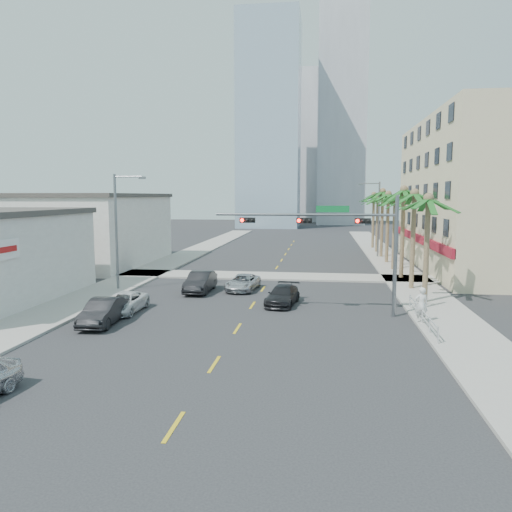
{
  "coord_description": "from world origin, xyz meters",
  "views": [
    {
      "loc": [
        4.62,
        -22.69,
        7.34
      ],
      "look_at": [
        0.4,
        8.84,
        3.5
      ],
      "focal_mm": 35.0,
      "sensor_mm": 36.0,
      "label": 1
    }
  ],
  "objects_px": {
    "traffic_signal_mast": "(342,234)",
    "car_lane_center": "(243,282)",
    "pedestrian": "(421,305)",
    "car_lane_left": "(200,282)",
    "car_parked_far": "(124,303)",
    "car_parked_mid": "(103,312)",
    "car_lane_right": "(283,295)"
  },
  "relations": [
    {
      "from": "car_parked_mid",
      "to": "car_lane_right",
      "type": "bearing_deg",
      "value": 30.03
    },
    {
      "from": "car_parked_far",
      "to": "car_lane_center",
      "type": "xyz_separation_m",
      "value": [
        6.3,
        8.38,
        -0.01
      ]
    },
    {
      "from": "traffic_signal_mast",
      "to": "car_lane_left",
      "type": "relative_size",
      "value": 2.35
    },
    {
      "from": "car_parked_mid",
      "to": "pedestrian",
      "type": "xyz_separation_m",
      "value": [
        18.1,
        2.43,
        0.42
      ]
    },
    {
      "from": "car_lane_left",
      "to": "pedestrian",
      "type": "bearing_deg",
      "value": -27.33
    },
    {
      "from": "car_lane_center",
      "to": "car_lane_right",
      "type": "xyz_separation_m",
      "value": [
        3.5,
        -4.78,
        0.02
      ]
    },
    {
      "from": "traffic_signal_mast",
      "to": "car_parked_far",
      "type": "relative_size",
      "value": 2.46
    },
    {
      "from": "traffic_signal_mast",
      "to": "car_lane_center",
      "type": "distance_m",
      "value": 11.22
    },
    {
      "from": "traffic_signal_mast",
      "to": "car_lane_center",
      "type": "xyz_separation_m",
      "value": [
        -7.28,
        7.29,
        -4.44
      ]
    },
    {
      "from": "car_parked_far",
      "to": "car_lane_center",
      "type": "bearing_deg",
      "value": 52.93
    },
    {
      "from": "car_lane_right",
      "to": "pedestrian",
      "type": "distance_m",
      "value": 9.3
    },
    {
      "from": "traffic_signal_mast",
      "to": "car_lane_left",
      "type": "bearing_deg",
      "value": 149.35
    },
    {
      "from": "traffic_signal_mast",
      "to": "car_lane_left",
      "type": "height_order",
      "value": "traffic_signal_mast"
    },
    {
      "from": "traffic_signal_mast",
      "to": "car_lane_center",
      "type": "height_order",
      "value": "traffic_signal_mast"
    },
    {
      "from": "car_lane_left",
      "to": "car_lane_right",
      "type": "bearing_deg",
      "value": -28.57
    },
    {
      "from": "traffic_signal_mast",
      "to": "car_lane_right",
      "type": "distance_m",
      "value": 6.34
    },
    {
      "from": "car_lane_right",
      "to": "traffic_signal_mast",
      "type": "bearing_deg",
      "value": -25.83
    },
    {
      "from": "traffic_signal_mast",
      "to": "car_parked_mid",
      "type": "relative_size",
      "value": 2.49
    },
    {
      "from": "car_lane_left",
      "to": "car_lane_right",
      "type": "distance_m",
      "value": 7.56
    },
    {
      "from": "car_parked_far",
      "to": "car_lane_right",
      "type": "relative_size",
      "value": 1.02
    },
    {
      "from": "traffic_signal_mast",
      "to": "pedestrian",
      "type": "relative_size",
      "value": 5.52
    },
    {
      "from": "car_lane_center",
      "to": "traffic_signal_mast",
      "type": "bearing_deg",
      "value": -39.47
    },
    {
      "from": "car_parked_mid",
      "to": "car_parked_far",
      "type": "bearing_deg",
      "value": 86.09
    },
    {
      "from": "car_parked_far",
      "to": "car_lane_center",
      "type": "distance_m",
      "value": 10.48
    },
    {
      "from": "traffic_signal_mast",
      "to": "car_parked_far",
      "type": "height_order",
      "value": "traffic_signal_mast"
    },
    {
      "from": "car_parked_mid",
      "to": "car_lane_center",
      "type": "height_order",
      "value": "car_parked_mid"
    },
    {
      "from": "car_lane_center",
      "to": "pedestrian",
      "type": "distance_m",
      "value": 14.81
    },
    {
      "from": "traffic_signal_mast",
      "to": "car_parked_far",
      "type": "xyz_separation_m",
      "value": [
        -13.58,
        -1.09,
        -4.43
      ]
    },
    {
      "from": "car_lane_left",
      "to": "car_lane_center",
      "type": "relative_size",
      "value": 1.06
    },
    {
      "from": "car_parked_far",
      "to": "car_lane_left",
      "type": "xyz_separation_m",
      "value": [
        3.18,
        7.26,
        0.15
      ]
    },
    {
      "from": "traffic_signal_mast",
      "to": "car_parked_mid",
      "type": "bearing_deg",
      "value": -163.28
    },
    {
      "from": "car_parked_far",
      "to": "car_lane_right",
      "type": "height_order",
      "value": "car_lane_right"
    }
  ]
}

